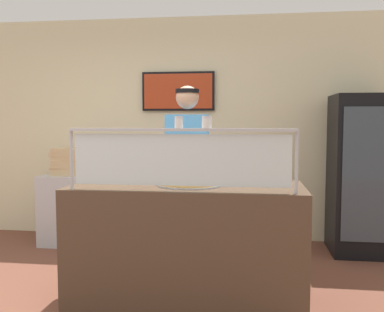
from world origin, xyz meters
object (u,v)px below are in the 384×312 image
Objects in this scene: parmesan_shaker at (179,123)px; drink_fridge at (361,174)px; pizza_server at (190,180)px; pizza_box_stack at (74,161)px; pepper_flake_shaker at (207,123)px; worker_figure at (188,169)px; pizza_tray at (190,183)px.

parmesan_shaker is 0.05× the size of drink_fridge.
pizza_server is 0.63× the size of pizza_box_stack.
drink_fridge is (1.49, 1.92, -0.56)m from pepper_flake_shaker.
parmesan_shaker is (-0.04, -0.29, 0.44)m from pizza_server.
pizza_box_stack is (-1.75, 1.87, -0.46)m from pepper_flake_shaker.
pizza_server is 2.32m from drink_fridge.
parmesan_shaker is 0.99× the size of pepper_flake_shaker.
pepper_flake_shaker is 0.05× the size of drink_fridge.
parmesan_shaker reaches higher than pizza_server.
pizza_box_stack is (-1.60, 1.58, -0.02)m from pizza_server.
drink_fridge reaches higher than pizza_server.
drink_fridge is (1.76, 0.97, -0.14)m from worker_figure.
drink_fridge reaches higher than parmesan_shaker.
parmesan_shaker is 2.61m from drink_fridge.
drink_fridge is at bearing 0.77° from pizza_box_stack.
pepper_flake_shaker is 1.07m from worker_figure.
pizza_box_stack is (-1.49, 0.93, -0.03)m from worker_figure.
parmesan_shaker is at bearing -180.00° from pepper_flake_shaker.
pizza_tray is 0.30× the size of drink_fridge.
worker_figure is 2.02m from drink_fridge.
pizza_server is 0.53m from parmesan_shaker.
worker_figure is (-0.11, 0.65, 0.02)m from pizza_server.
pizza_server is at bearing 83.01° from parmesan_shaker.
pepper_flake_shaker is (0.16, -0.29, 0.44)m from pizza_server.
drink_fridge is at bearing 52.08° from pepper_flake_shaker.
drink_fridge is at bearing 28.98° from worker_figure.
pepper_flake_shaker reaches higher than pizza_box_stack.
pizza_tray is 2.31m from drink_fridge.
pepper_flake_shaker is at bearing -52.92° from pizza_server.
worker_figure reaches higher than pizza_tray.
drink_fridge reaches higher than pepper_flake_shaker.
pizza_tray is at bearing -44.43° from pizza_box_stack.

